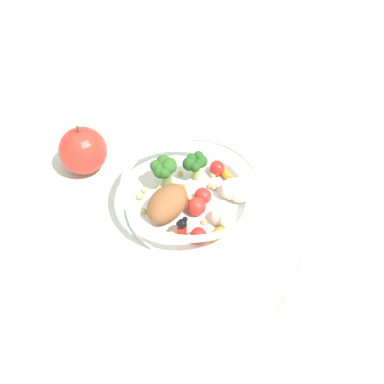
% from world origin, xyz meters
% --- Properties ---
extents(ground_plane, '(2.40, 2.40, 0.00)m').
position_xyz_m(ground_plane, '(0.00, 0.00, 0.00)').
color(ground_plane, silver).
extents(food_container, '(0.22, 0.22, 0.07)m').
position_xyz_m(food_container, '(0.01, 0.00, 0.03)').
color(food_container, white).
rests_on(food_container, ground_plane).
extents(loose_apple, '(0.08, 0.08, 0.09)m').
position_xyz_m(loose_apple, '(-0.18, -0.06, 0.04)').
color(loose_apple, red).
rests_on(loose_apple, ground_plane).
extents(folded_napkin, '(0.14, 0.14, 0.01)m').
position_xyz_m(folded_napkin, '(0.26, 0.01, 0.00)').
color(folded_napkin, silver).
rests_on(folded_napkin, ground_plane).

